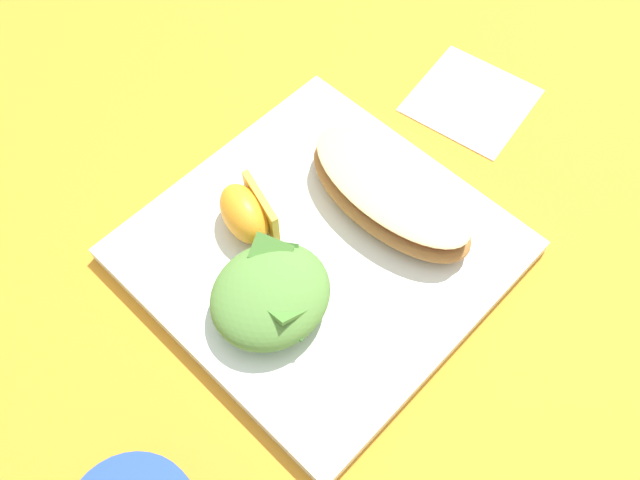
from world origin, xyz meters
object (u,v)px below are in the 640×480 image
cheesy_pizza_bread (390,193)px  white_plate (320,251)px  orange_wedge_front (246,213)px  paper_napkin (471,100)px  green_salad_pile (271,295)px

cheesy_pizza_bread → white_plate: bearing=-11.4°
cheesy_pizza_bread → orange_wedge_front: (0.10, -0.07, 0.00)m
cheesy_pizza_bread → paper_napkin: bearing=-170.0°
paper_napkin → orange_wedge_front: bearing=-9.8°
cheesy_pizza_bread → paper_napkin: size_ratio=1.56×
white_plate → green_salad_pile: green_salad_pile is taller
white_plate → orange_wedge_front: orange_wedge_front is taller
cheesy_pizza_bread → green_salad_pile: (0.14, -0.00, 0.00)m
green_salad_pile → orange_wedge_front: bearing=-118.9°
green_salad_pile → paper_napkin: size_ratio=0.91×
white_plate → cheesy_pizza_bread: cheesy_pizza_bread is taller
green_salad_pile → orange_wedge_front: (-0.04, -0.07, -0.00)m
white_plate → orange_wedge_front: 0.07m
orange_wedge_front → paper_napkin: (-0.26, 0.05, -0.03)m
cheesy_pizza_bread → green_salad_pile: bearing=-1.5°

